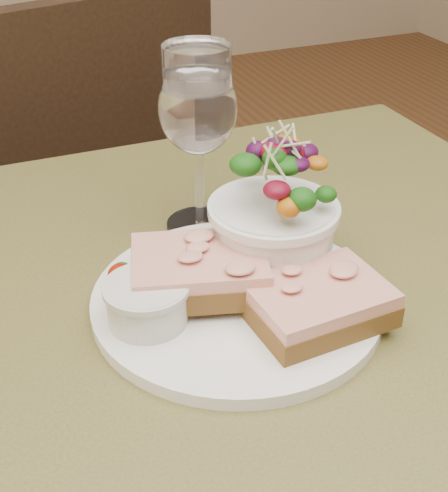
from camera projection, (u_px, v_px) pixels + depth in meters
name	position (u px, v px, depth m)	size (l,w,h in m)	color
cafe_table	(245.00, 413.00, 0.63)	(0.80, 0.80, 0.75)	#48431F
chair_far	(74.00, 293.00, 1.38)	(0.52, 0.52, 0.90)	black
dinner_plate	(237.00, 300.00, 0.60)	(0.25, 0.25, 0.01)	white
sandwich_front	(318.00, 303.00, 0.56)	(0.12, 0.09, 0.03)	#492B13
sandwich_back	(199.00, 270.00, 0.58)	(0.13, 0.11, 0.03)	#492B13
ramekin	(147.00, 301.00, 0.55)	(0.07, 0.07, 0.04)	silver
salad_bowl	(274.00, 206.00, 0.60)	(0.11, 0.11, 0.13)	white
garnish	(129.00, 272.00, 0.61)	(0.05, 0.04, 0.02)	#103B0A
wine_glass	(198.00, 114.00, 0.65)	(0.08, 0.08, 0.18)	white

